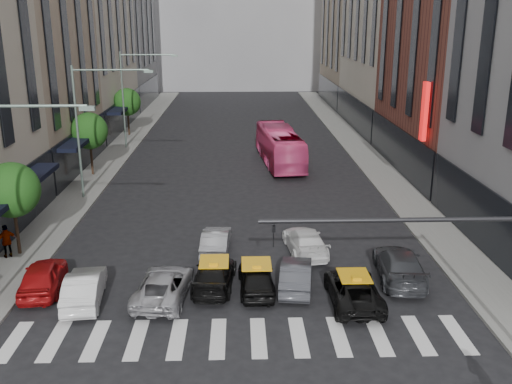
{
  "coord_description": "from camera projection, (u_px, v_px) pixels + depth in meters",
  "views": [
    {
      "loc": [
        -0.11,
        -18.37,
        12.13
      ],
      "look_at": [
        0.71,
        8.15,
        4.0
      ],
      "focal_mm": 40.0,
      "sensor_mm": 36.0,
      "label": 1
    }
  ],
  "objects": [
    {
      "name": "ground",
      "position": [
        244.0,
        359.0,
        21.12
      ],
      "size": [
        160.0,
        160.0,
        0.0
      ],
      "primitive_type": "plane",
      "color": "black",
      "rests_on": "ground"
    },
    {
      "name": "sidewalk_left",
      "position": [
        108.0,
        163.0,
        49.42
      ],
      "size": [
        3.0,
        96.0,
        0.15
      ],
      "primitive_type": "cube",
      "color": "slate",
      "rests_on": "ground"
    },
    {
      "name": "sidewalk_right",
      "position": [
        371.0,
        161.0,
        50.11
      ],
      "size": [
        3.0,
        96.0,
        0.15
      ],
      "primitive_type": "cube",
      "color": "slate",
      "rests_on": "ground"
    },
    {
      "name": "building_left_b",
      "position": [
        18.0,
        19.0,
        43.85
      ],
      "size": [
        8.0,
        16.0,
        24.0
      ],
      "primitive_type": "cube",
      "color": "tan",
      "rests_on": "ground"
    },
    {
      "name": "building_right_b",
      "position": [
        461.0,
        6.0,
        43.62
      ],
      "size": [
        8.0,
        18.0,
        26.0
      ],
      "primitive_type": "cube",
      "color": "brown",
      "rests_on": "ground"
    },
    {
      "name": "building_right_d",
      "position": [
        360.0,
        4.0,
        79.64
      ],
      "size": [
        8.0,
        18.0,
        28.0
      ],
      "primitive_type": "cube",
      "color": "tan",
      "rests_on": "ground"
    },
    {
      "name": "tree_near",
      "position": [
        12.0,
        190.0,
        29.25
      ],
      "size": [
        2.88,
        2.88,
        4.95
      ],
      "color": "black",
      "rests_on": "sidewalk_left"
    },
    {
      "name": "tree_mid",
      "position": [
        89.0,
        131.0,
        44.54
      ],
      "size": [
        2.88,
        2.88,
        4.95
      ],
      "color": "black",
      "rests_on": "sidewalk_left"
    },
    {
      "name": "tree_far",
      "position": [
        127.0,
        102.0,
        59.83
      ],
      "size": [
        2.88,
        2.88,
        4.95
      ],
      "color": "black",
      "rests_on": "sidewalk_left"
    },
    {
      "name": "streetlamp_mid",
      "position": [
        90.0,
        115.0,
        38.2
      ],
      "size": [
        5.38,
        0.25,
        9.0
      ],
      "color": "gray",
      "rests_on": "sidewalk_left"
    },
    {
      "name": "streetlamp_far",
      "position": [
        132.0,
        87.0,
        53.49
      ],
      "size": [
        5.38,
        0.25,
        9.0
      ],
      "color": "gray",
      "rests_on": "sidewalk_left"
    },
    {
      "name": "traffic_signal",
      "position": [
        473.0,
        256.0,
        19.08
      ],
      "size": [
        10.1,
        0.2,
        6.0
      ],
      "color": "black",
      "rests_on": "ground"
    },
    {
      "name": "liberty_sign",
      "position": [
        425.0,
        112.0,
        38.85
      ],
      "size": [
        0.3,
        0.7,
        4.0
      ],
      "color": "red",
      "rests_on": "ground"
    },
    {
      "name": "car_red",
      "position": [
        43.0,
        276.0,
        26.25
      ],
      "size": [
        2.17,
        4.41,
        1.45
      ],
      "primitive_type": "imported",
      "rotation": [
        0.0,
        0.0,
        3.25
      ],
      "color": "#9F0E10",
      "rests_on": "ground"
    },
    {
      "name": "car_white_front",
      "position": [
        84.0,
        287.0,
        25.2
      ],
      "size": [
        1.94,
        4.41,
        1.41
      ],
      "primitive_type": "imported",
      "rotation": [
        0.0,
        0.0,
        3.25
      ],
      "color": "silver",
      "rests_on": "ground"
    },
    {
      "name": "car_silver",
      "position": [
        164.0,
        285.0,
        25.52
      ],
      "size": [
        2.63,
        4.89,
        1.3
      ],
      "primitive_type": "imported",
      "rotation": [
        0.0,
        0.0,
        3.04
      ],
      "color": "#A7A7AD",
      "rests_on": "ground"
    },
    {
      "name": "taxi_left",
      "position": [
        214.0,
        275.0,
        26.6
      ],
      "size": [
        2.18,
        4.58,
        1.29
      ],
      "primitive_type": "imported",
      "rotation": [
        0.0,
        0.0,
        3.06
      ],
      "color": "black",
      "rests_on": "ground"
    },
    {
      "name": "taxi_center",
      "position": [
        256.0,
        278.0,
        26.22
      ],
      "size": [
        1.74,
        4.0,
        1.34
      ],
      "primitive_type": "imported",
      "rotation": [
        0.0,
        0.0,
        3.18
      ],
      "color": "black",
      "rests_on": "ground"
    },
    {
      "name": "car_grey_mid",
      "position": [
        296.0,
        275.0,
        26.52
      ],
      "size": [
        1.94,
        4.2,
        1.33
      ],
      "primitive_type": "imported",
      "rotation": [
        0.0,
        0.0,
        3.01
      ],
      "color": "#393B40",
      "rests_on": "ground"
    },
    {
      "name": "taxi_right",
      "position": [
        353.0,
        289.0,
        25.15
      ],
      "size": [
        2.14,
        4.64,
        1.29
      ],
      "primitive_type": "imported",
      "rotation": [
        0.0,
        0.0,
        3.14
      ],
      "color": "black",
      "rests_on": "ground"
    },
    {
      "name": "car_grey_curb",
      "position": [
        399.0,
        265.0,
        27.41
      ],
      "size": [
        2.62,
        5.34,
        1.49
      ],
      "primitive_type": "imported",
      "rotation": [
        0.0,
        0.0,
        3.04
      ],
      "color": "#37393D",
      "rests_on": "ground"
    },
    {
      "name": "car_row2_left",
      "position": [
        216.0,
        241.0,
        30.57
      ],
      "size": [
        1.63,
        4.12,
        1.33
      ],
      "primitive_type": "imported",
      "rotation": [
        0.0,
        0.0,
        3.09
      ],
      "color": "#949499",
      "rests_on": "ground"
    },
    {
      "name": "car_row2_right",
      "position": [
        305.0,
        241.0,
        30.55
      ],
      "size": [
        2.33,
        4.77,
        1.34
      ],
      "primitive_type": "imported",
      "rotation": [
        0.0,
        0.0,
        3.24
      ],
      "color": "white",
      "rests_on": "ground"
    },
    {
      "name": "bus",
      "position": [
        280.0,
        146.0,
        48.87
      ],
      "size": [
        3.71,
        11.46,
        3.14
      ],
      "primitive_type": "imported",
      "rotation": [
        0.0,
        0.0,
        3.24
      ],
      "color": "#E2427E",
      "rests_on": "ground"
    },
    {
      "name": "pedestrian_far",
      "position": [
        7.0,
        241.0,
        29.54
      ],
      "size": [
        1.1,
        0.97,
        1.78
      ],
      "primitive_type": "imported",
      "rotation": [
        0.0,
        0.0,
        3.78
      ],
      "color": "gray",
      "rests_on": "sidewalk_left"
    }
  ]
}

